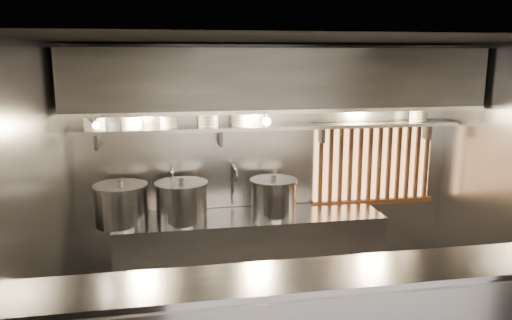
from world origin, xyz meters
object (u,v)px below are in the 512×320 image
object	(u,v)px
pendant_bulb	(267,121)
stock_pot_left	(121,204)
stock_pot_right	(274,197)
heat_lamp	(93,119)
stock_pot_mid	(182,202)

from	to	relation	value
pendant_bulb	stock_pot_left	distance (m)	1.81
stock_pot_right	pendant_bulb	bearing A→B (deg)	122.71
heat_lamp	stock_pot_left	distance (m)	1.00
stock_pot_left	stock_pot_right	world-z (taller)	stock_pot_left
heat_lamp	pendant_bulb	xyz separation A→B (m)	(1.80, 0.35, -0.11)
pendant_bulb	stock_pot_left	bearing A→B (deg)	-176.24
stock_pot_left	stock_pot_mid	world-z (taller)	same
heat_lamp	stock_pot_mid	distance (m)	1.28
stock_pot_left	pendant_bulb	bearing A→B (deg)	3.76
pendant_bulb	stock_pot_left	world-z (taller)	pendant_bulb
stock_pot_left	heat_lamp	bearing A→B (deg)	-128.84
stock_pot_mid	stock_pot_left	bearing A→B (deg)	178.93
pendant_bulb	stock_pot_right	world-z (taller)	pendant_bulb
pendant_bulb	heat_lamp	bearing A→B (deg)	-169.00
stock_pot_mid	pendant_bulb	bearing A→B (deg)	6.94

